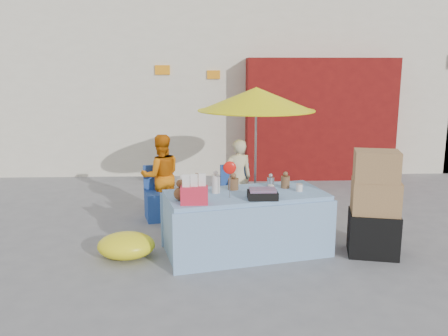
{
  "coord_description": "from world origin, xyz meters",
  "views": [
    {
      "loc": [
        -0.32,
        -5.97,
        2.39
      ],
      "look_at": [
        -0.04,
        0.6,
        1.0
      ],
      "focal_mm": 38.0,
      "sensor_mm": 36.0,
      "label": 1
    }
  ],
  "objects_px": {
    "market_table": "(245,222)",
    "chair_left": "(161,203)",
    "vendor_beige": "(238,178)",
    "chair_right": "(238,202)",
    "umbrella": "(256,100)",
    "box_stack": "(375,207)",
    "vendor_orange": "(161,176)"
  },
  "relations": [
    {
      "from": "chair_left",
      "to": "vendor_orange",
      "type": "xyz_separation_m",
      "value": [
        0.0,
        0.13,
        0.42
      ]
    },
    {
      "from": "umbrella",
      "to": "market_table",
      "type": "bearing_deg",
      "value": -100.28
    },
    {
      "from": "chair_left",
      "to": "market_table",
      "type": "bearing_deg",
      "value": -64.2
    },
    {
      "from": "vendor_beige",
      "to": "umbrella",
      "type": "xyz_separation_m",
      "value": [
        0.3,
        0.15,
        1.26
      ]
    },
    {
      "from": "umbrella",
      "to": "box_stack",
      "type": "xyz_separation_m",
      "value": [
        1.33,
        -1.91,
        -1.26
      ]
    },
    {
      "from": "market_table",
      "to": "vendor_orange",
      "type": "bearing_deg",
      "value": 114.12
    },
    {
      "from": "chair_left",
      "to": "umbrella",
      "type": "relative_size",
      "value": 0.41
    },
    {
      "from": "umbrella",
      "to": "box_stack",
      "type": "bearing_deg",
      "value": -55.12
    },
    {
      "from": "market_table",
      "to": "chair_left",
      "type": "xyz_separation_m",
      "value": [
        -1.23,
        1.48,
        -0.16
      ]
    },
    {
      "from": "chair_left",
      "to": "vendor_beige",
      "type": "relative_size",
      "value": 0.67
    },
    {
      "from": "chair_right",
      "to": "umbrella",
      "type": "xyz_separation_m",
      "value": [
        0.3,
        0.28,
        1.64
      ]
    },
    {
      "from": "box_stack",
      "to": "chair_left",
      "type": "bearing_deg",
      "value": 150.58
    },
    {
      "from": "chair_left",
      "to": "umbrella",
      "type": "xyz_separation_m",
      "value": [
        1.55,
        0.28,
        1.64
      ]
    },
    {
      "from": "chair_left",
      "to": "chair_right",
      "type": "bearing_deg",
      "value": -14.11
    },
    {
      "from": "chair_right",
      "to": "vendor_orange",
      "type": "xyz_separation_m",
      "value": [
        -1.25,
        0.13,
        0.42
      ]
    },
    {
      "from": "umbrella",
      "to": "box_stack",
      "type": "relative_size",
      "value": 1.52
    },
    {
      "from": "market_table",
      "to": "vendor_orange",
      "type": "relative_size",
      "value": 1.67
    },
    {
      "from": "umbrella",
      "to": "chair_right",
      "type": "bearing_deg",
      "value": -136.86
    },
    {
      "from": "market_table",
      "to": "vendor_beige",
      "type": "bearing_deg",
      "value": 76.05
    },
    {
      "from": "chair_left",
      "to": "vendor_orange",
      "type": "height_order",
      "value": "vendor_orange"
    },
    {
      "from": "market_table",
      "to": "chair_left",
      "type": "bearing_deg",
      "value": 116.64
    },
    {
      "from": "chair_left",
      "to": "box_stack",
      "type": "bearing_deg",
      "value": -43.53
    },
    {
      "from": "chair_left",
      "to": "umbrella",
      "type": "height_order",
      "value": "umbrella"
    },
    {
      "from": "market_table",
      "to": "vendor_beige",
      "type": "xyz_separation_m",
      "value": [
        0.02,
        1.61,
        0.22
      ]
    },
    {
      "from": "market_table",
      "to": "umbrella",
      "type": "distance_m",
      "value": 2.32
    },
    {
      "from": "market_table",
      "to": "box_stack",
      "type": "distance_m",
      "value": 1.67
    },
    {
      "from": "chair_right",
      "to": "box_stack",
      "type": "xyz_separation_m",
      "value": [
        1.64,
        -1.63,
        0.38
      ]
    },
    {
      "from": "market_table",
      "to": "vendor_orange",
      "type": "height_order",
      "value": "vendor_orange"
    },
    {
      "from": "chair_right",
      "to": "box_stack",
      "type": "distance_m",
      "value": 2.34
    },
    {
      "from": "market_table",
      "to": "chair_left",
      "type": "relative_size",
      "value": 2.67
    },
    {
      "from": "vendor_beige",
      "to": "chair_right",
      "type": "bearing_deg",
      "value": 74.26
    },
    {
      "from": "chair_right",
      "to": "umbrella",
      "type": "bearing_deg",
      "value": 29.03
    }
  ]
}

